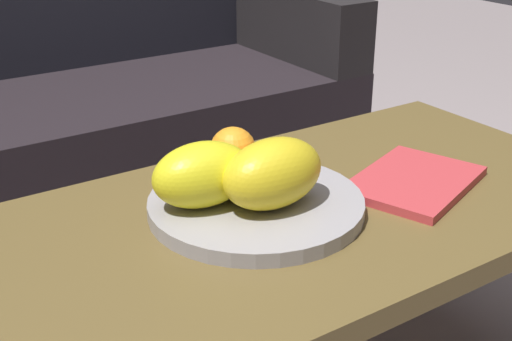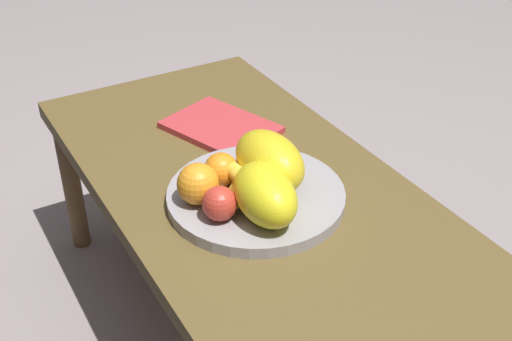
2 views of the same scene
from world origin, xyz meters
name	(u,v)px [view 2 (image 2 of 2)]	position (x,y,z in m)	size (l,w,h in m)	color
coffee_table	(264,214)	(0.00, 0.00, 0.41)	(1.30, 0.59, 0.45)	brown
fruit_bowl	(256,196)	(-0.01, 0.03, 0.46)	(0.36, 0.36, 0.03)	#989498
melon_large_front	(269,160)	(0.00, -0.01, 0.53)	(0.18, 0.11, 0.11)	yellow
melon_smaller_beside	(265,195)	(-0.09, 0.05, 0.53)	(0.17, 0.11, 0.11)	yellow
orange_front	(198,184)	(0.02, 0.14, 0.52)	(0.08, 0.08, 0.08)	orange
orange_left	(221,169)	(0.05, 0.07, 0.51)	(0.07, 0.07, 0.07)	orange
apple_front	(220,204)	(-0.05, 0.13, 0.51)	(0.07, 0.07, 0.07)	#BE3629
banana_bunch	(241,185)	(-0.01, 0.06, 0.50)	(0.15, 0.14, 0.06)	gold
magazine	(221,127)	(0.29, -0.05, 0.46)	(0.25, 0.18, 0.02)	#C0383D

